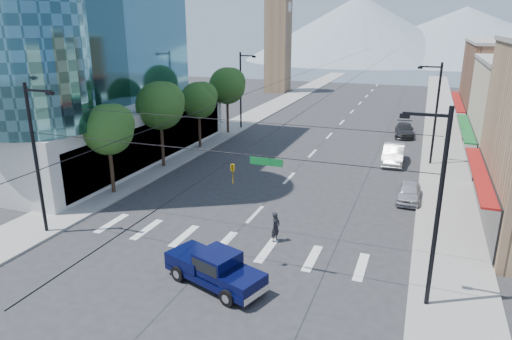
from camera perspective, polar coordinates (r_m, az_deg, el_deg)
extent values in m
plane|color=#28282B|center=(25.38, -5.00, -10.58)|extent=(160.00, 160.00, 0.00)
cube|color=gray|center=(65.04, 0.49, 7.14)|extent=(4.00, 120.00, 0.15)
cube|color=gray|center=(61.31, 22.17, 5.18)|extent=(4.00, 120.00, 0.15)
cube|color=#B7B7B2|center=(50.71, -25.97, 5.12)|extent=(29.00, 26.00, 5.00)
cube|color=#8C6B4C|center=(86.26, 2.77, 15.69)|extent=(4.00, 4.00, 18.00)
cone|color=gray|center=(171.90, 12.70, 16.96)|extent=(80.00, 80.00, 22.00)
cone|color=gray|center=(180.41, 24.59, 15.23)|extent=(90.00, 90.00, 18.00)
cylinder|color=black|center=(34.89, -17.65, 0.67)|extent=(0.28, 0.28, 4.55)
sphere|color=#21521B|center=(34.26, -18.05, 4.83)|extent=(3.64, 3.64, 3.64)
sphere|color=#21521B|center=(34.16, -17.27, 5.56)|extent=(2.86, 2.86, 2.86)
cylinder|color=black|center=(40.33, -11.66, 3.79)|extent=(0.28, 0.28, 5.11)
sphere|color=#21521B|center=(39.74, -11.92, 7.88)|extent=(4.09, 4.09, 4.09)
sphere|color=#21521B|center=(39.72, -11.23, 8.50)|extent=(3.21, 3.21, 3.21)
cylinder|color=black|center=(46.30, -7.09, 5.45)|extent=(0.28, 0.28, 4.55)
sphere|color=#21521B|center=(45.83, -7.21, 8.63)|extent=(3.64, 3.64, 3.64)
sphere|color=#21521B|center=(45.85, -6.60, 9.16)|extent=(2.86, 2.86, 2.86)
cylinder|color=black|center=(52.43, -3.57, 7.29)|extent=(0.28, 0.28, 5.11)
sphere|color=#21521B|center=(51.98, -3.64, 10.46)|extent=(4.09, 4.09, 4.09)
sphere|color=#21521B|center=(52.05, -3.10, 10.92)|extent=(3.21, 3.21, 3.21)
cylinder|color=black|center=(29.08, -25.78, 0.96)|extent=(0.20, 0.20, 9.00)
cylinder|color=black|center=(20.54, 21.79, -5.04)|extent=(0.20, 0.20, 9.00)
cylinder|color=black|center=(22.24, -6.53, 2.48)|extent=(21.60, 0.04, 0.04)
imported|color=gold|center=(21.93, -2.93, -0.52)|extent=(0.16, 0.20, 1.00)
cube|color=#0C6626|center=(21.10, 1.28, 1.04)|extent=(1.60, 0.06, 0.35)
cylinder|color=black|center=(54.69, -1.93, 9.81)|extent=(0.20, 0.20, 9.00)
cube|color=black|center=(53.94, -1.07, 14.09)|extent=(1.80, 0.12, 0.12)
cube|color=black|center=(53.66, -0.25, 13.97)|extent=(0.40, 0.25, 0.18)
cylinder|color=black|center=(42.77, 21.57, 6.37)|extent=(0.20, 0.20, 9.00)
cube|color=black|center=(42.24, 20.97, 11.96)|extent=(1.80, 0.12, 0.12)
cube|color=black|center=(42.25, 19.85, 11.94)|extent=(0.40, 0.25, 0.18)
cube|color=#070B37|center=(22.57, -5.15, -12.94)|extent=(5.49, 3.46, 0.33)
cube|color=#070B37|center=(21.30, -1.55, -13.72)|extent=(2.00, 2.18, 0.52)
cube|color=#070B37|center=(22.09, -4.84, -11.43)|extent=(2.25, 2.22, 1.03)
cube|color=black|center=(22.04, -4.85, -11.22)|extent=(2.08, 2.19, 0.56)
cube|color=#070B37|center=(23.32, -7.86, -10.79)|extent=(2.65, 2.48, 0.61)
cube|color=silver|center=(21.09, 0.05, -15.27)|extent=(0.69, 1.72, 0.33)
cube|color=silver|center=(24.24, -9.58, -10.84)|extent=(0.69, 1.72, 0.28)
cylinder|color=black|center=(21.12, -3.59, -15.66)|extent=(0.84, 0.52, 0.79)
cylinder|color=black|center=(22.24, -0.37, -13.74)|extent=(0.84, 0.52, 0.79)
cylinder|color=black|center=(23.17, -9.69, -12.62)|extent=(0.84, 0.52, 0.79)
cylinder|color=black|center=(24.20, -6.46, -11.07)|extent=(0.84, 0.52, 0.79)
imported|color=black|center=(26.44, 2.47, -7.11)|extent=(0.57, 0.74, 1.81)
imported|color=#B3B2B7|center=(34.18, 18.57, -2.61)|extent=(1.61, 3.96, 1.34)
imported|color=silver|center=(43.08, 16.79, 1.93)|extent=(1.90, 5.14, 1.68)
imported|color=#272729|center=(54.05, 18.04, 4.79)|extent=(2.32, 5.08, 1.44)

